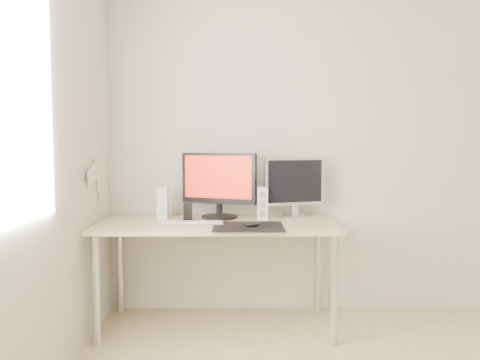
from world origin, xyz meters
name	(u,v)px	position (x,y,z in m)	size (l,w,h in m)	color
wall_back	(343,145)	(0.00, 1.75, 1.25)	(3.50, 3.50, 0.00)	silver
mousepad	(248,226)	(-0.72, 1.20, 0.73)	(0.45, 0.40, 0.00)	black
mouse	(252,224)	(-0.70, 1.17, 0.75)	(0.10, 0.06, 0.04)	black
desk	(217,233)	(-0.93, 1.38, 0.65)	(1.60, 0.70, 0.73)	#D1B587
main_monitor	(219,183)	(-0.92, 1.55, 0.98)	(0.53, 0.33, 0.47)	black
second_monitor	(294,184)	(-0.39, 1.56, 0.97)	(0.44, 0.22, 0.43)	silver
speaker_left	(163,203)	(-1.32, 1.51, 0.84)	(0.07, 0.09, 0.23)	white
speaker_right	(262,203)	(-0.62, 1.49, 0.84)	(0.07, 0.09, 0.23)	white
keyboard	(192,223)	(-1.09, 1.30, 0.74)	(0.42, 0.13, 0.02)	#AAABAD
phone_dock	(188,216)	(-1.13, 1.40, 0.77)	(0.08, 0.06, 0.14)	black
pennant	(93,177)	(-1.72, 1.24, 1.05)	(0.01, 0.23, 0.29)	#A57F54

